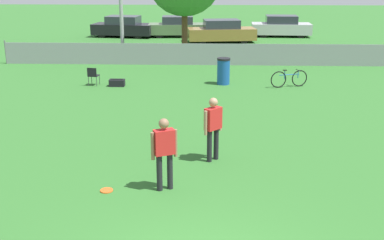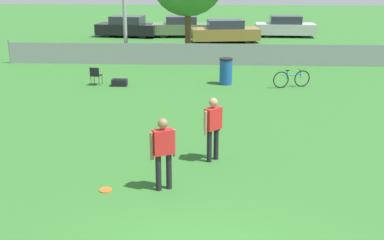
{
  "view_description": "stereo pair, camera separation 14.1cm",
  "coord_description": "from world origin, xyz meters",
  "px_view_note": "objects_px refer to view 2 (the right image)",
  "views": [
    {
      "loc": [
        0.06,
        -6.39,
        4.77
      ],
      "look_at": [
        -0.37,
        5.32,
        1.05
      ],
      "focal_mm": 45.0,
      "sensor_mm": 36.0,
      "label": 1
    },
    {
      "loc": [
        0.21,
        -6.39,
        4.77
      ],
      "look_at": [
        -0.37,
        5.32,
        1.05
      ],
      "focal_mm": 45.0,
      "sensor_mm": 36.0,
      "label": 2
    }
  ],
  "objects_px": {
    "frisbee_disc": "(106,190)",
    "parked_car_silver": "(285,27)",
    "parked_car_dark": "(127,27)",
    "parked_car_olive": "(182,27)",
    "player_thrower_red": "(213,124)",
    "trash_bin": "(226,71)",
    "parked_car_tan": "(225,32)",
    "player_defender_red": "(163,148)",
    "folding_chair_sideline": "(96,75)",
    "gear_bag_sideline": "(119,83)",
    "bicycle_sideline": "(292,79)"
  },
  "relations": [
    {
      "from": "frisbee_disc",
      "to": "folding_chair_sideline",
      "type": "relative_size",
      "value": 0.37
    },
    {
      "from": "frisbee_disc",
      "to": "folding_chair_sideline",
      "type": "height_order",
      "value": "folding_chair_sideline"
    },
    {
      "from": "gear_bag_sideline",
      "to": "player_thrower_red",
      "type": "bearing_deg",
      "value": -63.57
    },
    {
      "from": "parked_car_olive",
      "to": "parked_car_silver",
      "type": "distance_m",
      "value": 7.49
    },
    {
      "from": "player_thrower_red",
      "to": "parked_car_silver",
      "type": "height_order",
      "value": "player_thrower_red"
    },
    {
      "from": "bicycle_sideline",
      "to": "parked_car_dark",
      "type": "bearing_deg",
      "value": 105.75
    },
    {
      "from": "player_thrower_red",
      "to": "parked_car_tan",
      "type": "xyz_separation_m",
      "value": [
        0.66,
        20.82,
        -0.28
      ]
    },
    {
      "from": "player_thrower_red",
      "to": "parked_car_dark",
      "type": "height_order",
      "value": "player_thrower_red"
    },
    {
      "from": "folding_chair_sideline",
      "to": "parked_car_silver",
      "type": "height_order",
      "value": "parked_car_silver"
    },
    {
      "from": "parked_car_tan",
      "to": "parked_car_silver",
      "type": "height_order",
      "value": "parked_car_silver"
    },
    {
      "from": "player_thrower_red",
      "to": "folding_chair_sideline",
      "type": "bearing_deg",
      "value": 75.97
    },
    {
      "from": "frisbee_disc",
      "to": "parked_car_tan",
      "type": "xyz_separation_m",
      "value": [
        3.04,
        22.72,
        0.69
      ]
    },
    {
      "from": "gear_bag_sideline",
      "to": "parked_car_silver",
      "type": "height_order",
      "value": "parked_car_silver"
    },
    {
      "from": "player_defender_red",
      "to": "parked_car_silver",
      "type": "relative_size",
      "value": 0.39
    },
    {
      "from": "player_defender_red",
      "to": "player_thrower_red",
      "type": "xyz_separation_m",
      "value": [
        1.08,
        1.76,
        0.0
      ]
    },
    {
      "from": "trash_bin",
      "to": "parked_car_dark",
      "type": "bearing_deg",
      "value": 115.06
    },
    {
      "from": "frisbee_disc",
      "to": "parked_car_olive",
      "type": "bearing_deg",
      "value": 90.15
    },
    {
      "from": "parked_car_dark",
      "to": "trash_bin",
      "type": "bearing_deg",
      "value": -56.67
    },
    {
      "from": "parked_car_tan",
      "to": "bicycle_sideline",
      "type": "bearing_deg",
      "value": -86.62
    },
    {
      "from": "folding_chair_sideline",
      "to": "trash_bin",
      "type": "relative_size",
      "value": 0.69
    },
    {
      "from": "player_defender_red",
      "to": "gear_bag_sideline",
      "type": "bearing_deg",
      "value": 82.53
    },
    {
      "from": "frisbee_disc",
      "to": "parked_car_silver",
      "type": "xyz_separation_m",
      "value": [
        7.41,
        25.69,
        0.7
      ]
    },
    {
      "from": "player_defender_red",
      "to": "frisbee_disc",
      "type": "xyz_separation_m",
      "value": [
        -1.3,
        -0.14,
        -0.97
      ]
    },
    {
      "from": "bicycle_sideline",
      "to": "parked_car_tan",
      "type": "distance_m",
      "value": 12.92
    },
    {
      "from": "bicycle_sideline",
      "to": "gear_bag_sideline",
      "type": "height_order",
      "value": "bicycle_sideline"
    },
    {
      "from": "gear_bag_sideline",
      "to": "parked_car_dark",
      "type": "bearing_deg",
      "value": 98.79
    },
    {
      "from": "player_thrower_red",
      "to": "parked_car_dark",
      "type": "bearing_deg",
      "value": 59.55
    },
    {
      "from": "parked_car_dark",
      "to": "parked_car_olive",
      "type": "distance_m",
      "value": 3.9
    },
    {
      "from": "frisbee_disc",
      "to": "parked_car_tan",
      "type": "height_order",
      "value": "parked_car_tan"
    },
    {
      "from": "parked_car_silver",
      "to": "bicycle_sideline",
      "type": "bearing_deg",
      "value": -94.7
    },
    {
      "from": "player_defender_red",
      "to": "frisbee_disc",
      "type": "height_order",
      "value": "player_defender_red"
    },
    {
      "from": "player_thrower_red",
      "to": "frisbee_disc",
      "type": "xyz_separation_m",
      "value": [
        -2.38,
        -1.9,
        -0.97
      ]
    },
    {
      "from": "folding_chair_sideline",
      "to": "parked_car_silver",
      "type": "bearing_deg",
      "value": -114.84
    },
    {
      "from": "trash_bin",
      "to": "parked_car_dark",
      "type": "distance_m",
      "value": 16.12
    },
    {
      "from": "frisbee_disc",
      "to": "trash_bin",
      "type": "bearing_deg",
      "value": 74.71
    },
    {
      "from": "folding_chair_sideline",
      "to": "trash_bin",
      "type": "height_order",
      "value": "trash_bin"
    },
    {
      "from": "parked_car_dark",
      "to": "folding_chair_sideline",
      "type": "bearing_deg",
      "value": -76.7
    },
    {
      "from": "folding_chair_sideline",
      "to": "parked_car_tan",
      "type": "xyz_separation_m",
      "value": [
        5.67,
        12.71,
        0.24
      ]
    },
    {
      "from": "trash_bin",
      "to": "parked_car_tan",
      "type": "relative_size",
      "value": 0.24
    },
    {
      "from": "gear_bag_sideline",
      "to": "parked_car_olive",
      "type": "xyz_separation_m",
      "value": [
        1.55,
        15.32,
        0.57
      ]
    },
    {
      "from": "folding_chair_sideline",
      "to": "gear_bag_sideline",
      "type": "height_order",
      "value": "folding_chair_sideline"
    },
    {
      "from": "player_thrower_red",
      "to": "trash_bin",
      "type": "relative_size",
      "value": 1.49
    },
    {
      "from": "player_defender_red",
      "to": "parked_car_tan",
      "type": "relative_size",
      "value": 0.36
    },
    {
      "from": "trash_bin",
      "to": "parked_car_dark",
      "type": "xyz_separation_m",
      "value": [
        -6.83,
        14.6,
        0.14
      ]
    },
    {
      "from": "parked_car_dark",
      "to": "frisbee_disc",
      "type": "bearing_deg",
      "value": -72.76
    },
    {
      "from": "folding_chair_sideline",
      "to": "trash_bin",
      "type": "bearing_deg",
      "value": -167.29
    },
    {
      "from": "folding_chair_sideline",
      "to": "parked_car_tan",
      "type": "distance_m",
      "value": 13.92
    },
    {
      "from": "trash_bin",
      "to": "folding_chair_sideline",
      "type": "bearing_deg",
      "value": -175.12
    },
    {
      "from": "parked_car_olive",
      "to": "parked_car_silver",
      "type": "xyz_separation_m",
      "value": [
        7.48,
        0.42,
        0.0
      ]
    },
    {
      "from": "player_defender_red",
      "to": "parked_car_olive",
      "type": "bearing_deg",
      "value": 69.05
    }
  ]
}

